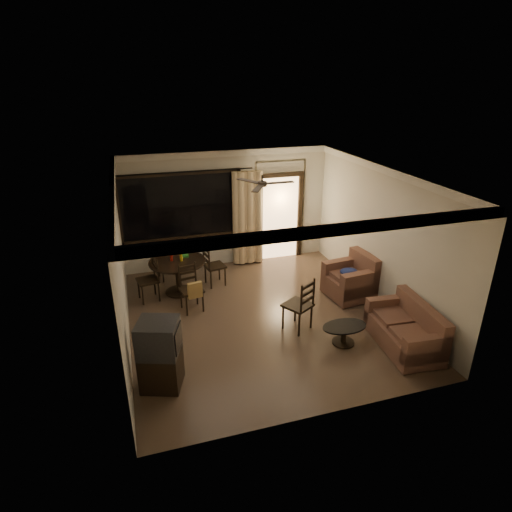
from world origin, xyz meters
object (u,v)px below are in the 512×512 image
object	(u,v)px
sofa	(407,330)
armchair	(352,280)
dining_chair_west	(149,287)
coffee_table	(344,331)
dining_chair_east	(215,273)
tv_cabinet	(160,354)
side_chair	(298,314)
dining_table	(178,267)
dining_chair_north	(168,267)
dining_chair_south	(192,296)

from	to	relation	value
sofa	armchair	distance (m)	1.93
dining_chair_west	coffee_table	xyz separation A→B (m)	(3.15, -2.62, -0.05)
sofa	dining_chair_east	bearing A→B (deg)	133.96
tv_cabinet	armchair	distance (m)	4.51
dining_chair_east	side_chair	distance (m)	2.50
dining_table	dining_chair_north	xyz separation A→B (m)	(-0.14, 0.77, -0.31)
dining_chair_west	dining_chair_north	world-z (taller)	same
dining_chair_west	tv_cabinet	size ratio (longest dim) A/B	0.85
tv_cabinet	armchair	xyz separation A→B (m)	(4.15, 1.73, -0.18)
dining_chair_west	dining_chair_north	bearing A→B (deg)	141.60
dining_chair_west	tv_cabinet	xyz separation A→B (m)	(-0.01, -2.82, 0.28)
dining_chair_north	dining_table	bearing A→B (deg)	90.11
coffee_table	side_chair	bearing A→B (deg)	131.71
side_chair	dining_table	bearing A→B (deg)	-78.47
dining_chair_west	dining_chair_south	world-z (taller)	same
dining_table	dining_chair_north	distance (m)	0.84
coffee_table	side_chair	xyz separation A→B (m)	(-0.60, 0.67, 0.07)
dining_chair_east	sofa	bearing A→B (deg)	-151.33
dining_chair_west	armchair	bearing A→B (deg)	65.00
dining_chair_north	tv_cabinet	xyz separation A→B (m)	(-0.50, -3.74, 0.28)
coffee_table	side_chair	world-z (taller)	side_chair
armchair	side_chair	world-z (taller)	side_chair
dining_chair_west	dining_chair_east	bearing A→B (deg)	91.31
dining_chair_east	armchair	world-z (taller)	dining_chair_east
dining_chair_east	coffee_table	world-z (taller)	dining_chair_east
armchair	side_chair	distance (m)	1.81
tv_cabinet	sofa	world-z (taller)	tv_cabinet
dining_table	dining_chair_east	world-z (taller)	dining_table
dining_chair_south	coffee_table	size ratio (longest dim) A/B	1.17
dining_chair_east	sofa	world-z (taller)	dining_chair_east
dining_chair_west	sofa	size ratio (longest dim) A/B	0.62
dining_chair_south	dining_chair_east	bearing A→B (deg)	45.70
dining_chair_south	dining_chair_west	bearing A→B (deg)	128.31
dining_table	dining_chair_east	distance (m)	0.89
dining_chair_west	coffee_table	world-z (taller)	dining_chair_west
tv_cabinet	side_chair	xyz separation A→B (m)	(2.56, 0.87, -0.25)
dining_table	armchair	distance (m)	3.73
sofa	side_chair	size ratio (longest dim) A/B	1.48
dining_chair_east	dining_chair_north	bearing A→B (deg)	46.76
tv_cabinet	dining_chair_west	bearing A→B (deg)	108.79
tv_cabinet	dining_chair_east	bearing A→B (deg)	83.80
dining_chair_north	side_chair	xyz separation A→B (m)	(2.06, -2.87, 0.03)
dining_chair_east	dining_chair_south	world-z (taller)	same
dining_chair_east	sofa	size ratio (longest dim) A/B	0.62
dining_chair_south	dining_chair_north	xyz separation A→B (m)	(-0.29, 1.62, -0.02)
dining_chair_east	dining_chair_south	size ratio (longest dim) A/B	1.00
dining_chair_east	tv_cabinet	size ratio (longest dim) A/B	0.85
dining_chair_west	coffee_table	size ratio (longest dim) A/B	1.17
sofa	armchair	bearing A→B (deg)	94.95
dining_table	armchair	bearing A→B (deg)	-19.40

